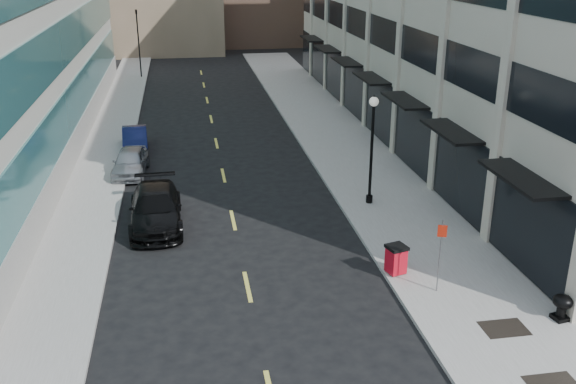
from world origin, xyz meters
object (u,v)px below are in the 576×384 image
object	(u,v)px
car_blue_sedan	(135,139)
car_silver_sedan	(130,162)
car_black_pickup	(156,208)
trash_bin	(396,258)
lamppost	(372,141)
sign_post	(441,247)
traffic_signal	(136,14)
urn_planter	(562,305)

from	to	relation	value
car_blue_sedan	car_silver_sedan	bearing A→B (deg)	-93.75
car_black_pickup	trash_bin	size ratio (longest dim) A/B	4.93
lamppost	sign_post	bearing A→B (deg)	-90.00
car_black_pickup	trash_bin	bearing A→B (deg)	-36.56
traffic_signal	car_black_pickup	world-z (taller)	traffic_signal
car_silver_sedan	sign_post	size ratio (longest dim) A/B	1.54
traffic_signal	sign_post	bearing A→B (deg)	-74.05
car_black_pickup	sign_post	world-z (taller)	sign_post
car_silver_sedan	car_blue_sedan	bearing A→B (deg)	94.40
lamppost	car_blue_sedan	bearing A→B (deg)	136.25
car_silver_sedan	car_blue_sedan	xyz separation A→B (m)	(0.00, 4.41, -0.03)
traffic_signal	lamppost	distance (m)	35.47
car_silver_sedan	trash_bin	bearing A→B (deg)	-47.77
lamppost	sign_post	xyz separation A→B (m)	(-0.00, -8.32, -1.30)
car_blue_sedan	sign_post	world-z (taller)	sign_post
car_blue_sedan	traffic_signal	bearing A→B (deg)	88.02
lamppost	traffic_signal	bearing A→B (deg)	109.66
car_silver_sedan	trash_bin	world-z (taller)	car_silver_sedan
lamppost	urn_planter	world-z (taller)	lamppost
urn_planter	traffic_signal	bearing A→B (deg)	108.94
sign_post	urn_planter	xyz separation A→B (m)	(3.20, -2.37, -1.16)
traffic_signal	car_black_pickup	distance (m)	34.43
car_black_pickup	trash_bin	distance (m)	10.64
traffic_signal	car_silver_sedan	xyz separation A→B (m)	(0.70, -27.00, -5.02)
traffic_signal	car_black_pickup	xyz separation A→B (m)	(2.20, -34.00, -4.94)
car_silver_sedan	lamppost	size ratio (longest dim) A/B	0.80
car_black_pickup	car_blue_sedan	world-z (taller)	car_black_pickup
car_black_pickup	car_blue_sedan	distance (m)	11.51
traffic_signal	sign_post	size ratio (longest dim) A/B	2.62
car_black_pickup	urn_planter	world-z (taller)	car_black_pickup
trash_bin	urn_planter	world-z (taller)	trash_bin
car_silver_sedan	car_blue_sedan	distance (m)	4.41
urn_planter	trash_bin	bearing A→B (deg)	137.41
traffic_signal	lamppost	size ratio (longest dim) A/B	1.37
car_black_pickup	trash_bin	world-z (taller)	car_black_pickup
car_silver_sedan	car_black_pickup	bearing A→B (deg)	-73.47
trash_bin	sign_post	world-z (taller)	sign_post
traffic_signal	car_blue_sedan	xyz separation A→B (m)	(0.70, -22.59, -5.05)
car_black_pickup	sign_post	distance (m)	12.38
traffic_signal	car_silver_sedan	world-z (taller)	traffic_signal
car_blue_sedan	trash_bin	bearing A→B (deg)	-63.59
car_silver_sedan	urn_planter	bearing A→B (deg)	-45.33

